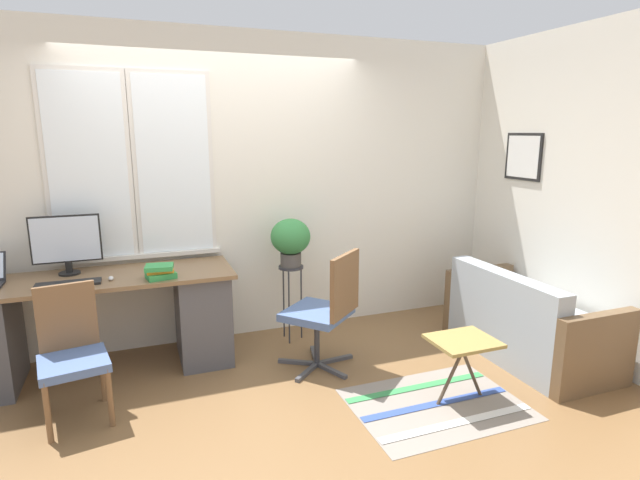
{
  "coord_description": "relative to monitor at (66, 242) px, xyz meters",
  "views": [
    {
      "loc": [
        -0.74,
        -3.65,
        1.85
      ],
      "look_at": [
        0.7,
        0.17,
        0.96
      ],
      "focal_mm": 28.0,
      "sensor_mm": 36.0,
      "label": 1
    }
  ],
  "objects": [
    {
      "name": "mouse",
      "position": [
        0.3,
        -0.29,
        -0.23
      ],
      "size": [
        0.04,
        0.06,
        0.03
      ],
      "color": "silver",
      "rests_on": "desk"
    },
    {
      "name": "plant_stand",
      "position": [
        1.76,
        -0.07,
        -0.45
      ],
      "size": [
        0.22,
        0.22,
        0.69
      ],
      "color": "#333338",
      "rests_on": "ground_plane"
    },
    {
      "name": "monitor",
      "position": [
        0.0,
        0.0,
        0.0
      ],
      "size": [
        0.49,
        0.16,
        0.46
      ],
      "color": "black",
      "rests_on": "desk"
    },
    {
      "name": "wall_right_with_picture",
      "position": [
        3.96,
        -0.49,
        0.32
      ],
      "size": [
        0.08,
        9.0,
        2.7
      ],
      "color": "white",
      "rests_on": "ground_plane"
    },
    {
      "name": "office_chair_swivel",
      "position": [
        1.85,
        -0.71,
        -0.53
      ],
      "size": [
        0.67,
        0.67,
        0.96
      ],
      "rotation": [
        0.0,
        0.0,
        3.86
      ],
      "color": "#47474C",
      "rests_on": "ground_plane"
    },
    {
      "name": "folding_stool",
      "position": [
        2.55,
        -1.5,
        -0.61
      ],
      "size": [
        0.43,
        0.37,
        0.47
      ],
      "color": "olive",
      "rests_on": "ground_plane"
    },
    {
      "name": "ground_plane",
      "position": [
        1.24,
        -0.49,
        -1.03
      ],
      "size": [
        14.0,
        14.0,
        0.0
      ],
      "primitive_type": "plane",
      "color": "brown"
    },
    {
      "name": "potted_plant",
      "position": [
        1.76,
        -0.07,
        -0.09
      ],
      "size": [
        0.35,
        0.35,
        0.42
      ],
      "color": "#514C47",
      "rests_on": "plant_stand"
    },
    {
      "name": "desk_chair_wooden",
      "position": [
        0.05,
        -0.76,
        -0.57
      ],
      "size": [
        0.47,
        0.48,
        0.88
      ],
      "rotation": [
        0.0,
        0.0,
        0.17
      ],
      "color": "brown",
      "rests_on": "ground_plane"
    },
    {
      "name": "wall_back_with_window",
      "position": [
        1.21,
        0.25,
        0.33
      ],
      "size": [
        9.0,
        0.12,
        2.7
      ],
      "color": "white",
      "rests_on": "ground_plane"
    },
    {
      "name": "couch_loveseat",
      "position": [
        3.48,
        -1.09,
        -0.76
      ],
      "size": [
        0.71,
        1.4,
        0.75
      ],
      "rotation": [
        0.0,
        0.0,
        1.57
      ],
      "color": "#9EA8B2",
      "rests_on": "ground_plane"
    },
    {
      "name": "keyboard",
      "position": [
        0.02,
        -0.3,
        -0.24
      ],
      "size": [
        0.44,
        0.14,
        0.02
      ],
      "color": "black",
      "rests_on": "desk"
    },
    {
      "name": "desk",
      "position": [
        0.2,
        -0.16,
        -0.61
      ],
      "size": [
        2.02,
        0.67,
        0.78
      ],
      "color": "brown",
      "rests_on": "ground_plane"
    },
    {
      "name": "book_stack",
      "position": [
        0.65,
        -0.37,
        -0.2
      ],
      "size": [
        0.23,
        0.19,
        0.1
      ],
      "color": "green",
      "rests_on": "desk"
    },
    {
      "name": "floor_rug_striped",
      "position": [
        2.36,
        -1.49,
        -1.03
      ],
      "size": [
        1.17,
        0.86,
        0.01
      ],
      "color": "gray",
      "rests_on": "ground_plane"
    }
  ]
}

